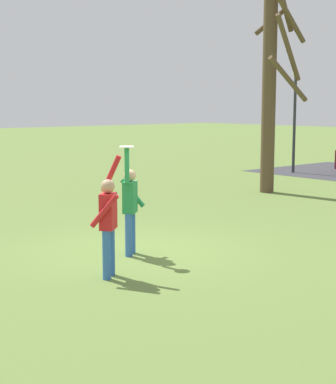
% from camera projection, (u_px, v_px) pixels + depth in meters
% --- Properties ---
extents(ground_plane, '(120.00, 120.00, 0.00)m').
position_uv_depth(ground_plane, '(137.00, 252.00, 12.02)').
color(ground_plane, olive).
extents(person_catcher, '(0.54, 0.57, 2.08)m').
position_uv_depth(person_catcher, '(130.00, 204.00, 11.70)').
color(person_catcher, '#3366B7').
rests_on(person_catcher, ground_plane).
extents(person_defender, '(0.64, 0.66, 2.05)m').
position_uv_depth(person_defender, '(108.00, 220.00, 10.17)').
color(person_defender, '#3366B7').
rests_on(person_defender, ground_plane).
extents(frisbee_disc, '(0.27, 0.27, 0.02)m').
position_uv_depth(frisbee_disc, '(127.00, 147.00, 11.33)').
color(frisbee_disc, white).
rests_on(frisbee_disc, person_catcher).
extents(bare_tree_tall, '(1.73, 1.78, 6.86)m').
position_uv_depth(bare_tree_tall, '(271.00, 84.00, 19.70)').
color(bare_tree_tall, brown).
rests_on(bare_tree_tall, ground_plane).
extents(lamppost_by_lot, '(0.28, 0.28, 4.26)m').
position_uv_depth(lamppost_by_lot, '(295.00, 111.00, 25.68)').
color(lamppost_by_lot, '#2D2D33').
rests_on(lamppost_by_lot, ground_plane).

